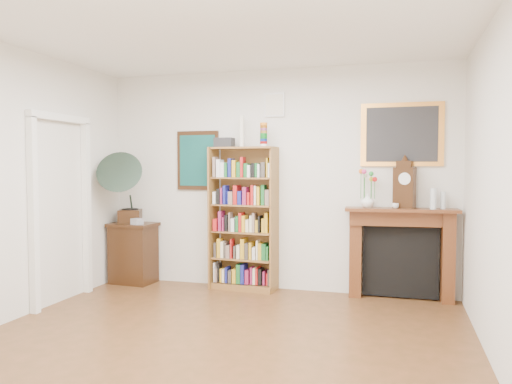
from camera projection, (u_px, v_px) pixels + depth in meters
room at (199, 188)px, 3.97m from camera, size 4.51×5.01×2.81m
door_casing at (62, 193)px, 5.73m from camera, size 0.08×1.02×2.17m
teal_poster at (198, 161)px, 6.62m from camera, size 0.58×0.04×0.78m
small_picture at (274, 105)px, 6.30m from camera, size 0.26×0.04×0.30m
gilt_painting at (402, 134)px, 5.89m from camera, size 0.95×0.04×0.75m
bookshelf at (243, 210)px, 6.33m from camera, size 0.86×0.37×2.09m
side_cabinet at (133, 253)px, 6.72m from camera, size 0.62×0.47×0.81m
fireplace at (401, 246)px, 5.88m from camera, size 1.30×0.39×1.08m
gramophone at (123, 184)px, 6.58m from camera, size 0.79×0.88×0.95m
cd_stack at (137, 222)px, 6.53m from camera, size 0.15×0.15×0.08m
mantel_clock at (404, 185)px, 5.81m from camera, size 0.27×0.20×0.55m
flower_vase at (368, 201)px, 5.91m from camera, size 0.16×0.16×0.16m
teacup at (396, 206)px, 5.78m from camera, size 0.09×0.09×0.06m
bottle_left at (433, 199)px, 5.68m from camera, size 0.07×0.07×0.24m
bottle_right at (443, 200)px, 5.71m from camera, size 0.06×0.06×0.20m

